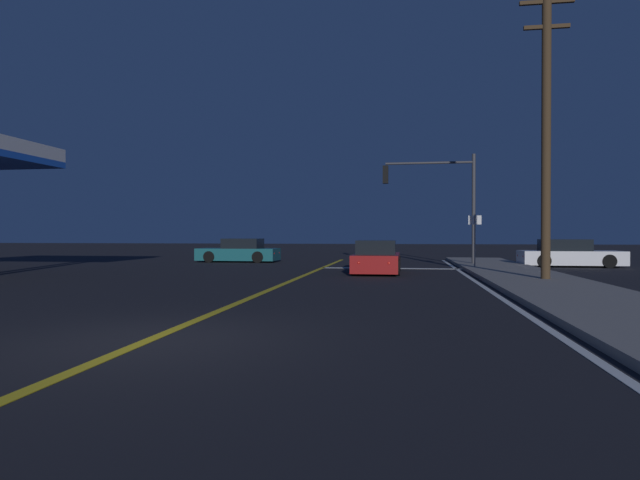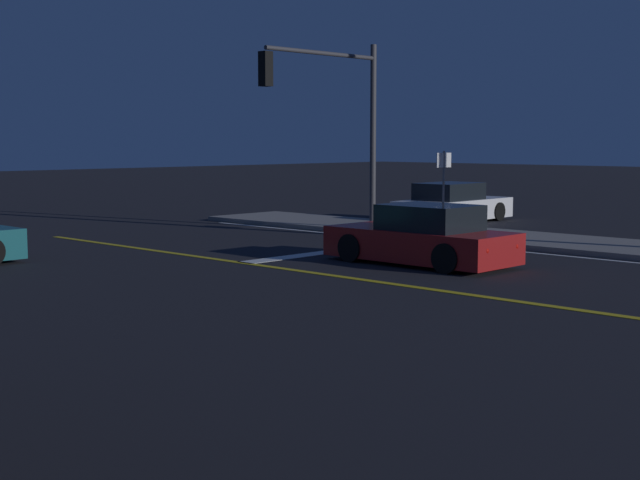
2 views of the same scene
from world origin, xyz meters
The scene contains 6 objects.
lane_line_center centered at (0.00, 9.44, 0.01)m, with size 0.20×32.11×0.01m, color gold.
stop_bar centered at (3.19, 17.39, 0.01)m, with size 6.39×0.50×0.01m, color white.
car_following_oncoming_white centered at (11.74, 20.01, 0.58)m, with size 4.76×1.96×1.34m.
car_mid_block_red centered at (2.68, 14.40, 0.58)m, with size 1.91×4.34×1.34m.
traffic_signal_near_right centered at (5.51, 19.69, 3.75)m, with size 4.55×0.28×5.55m.
street_sign_corner centered at (6.89, 16.89, 1.66)m, with size 0.56×0.09×2.47m.
Camera 2 is at (-13.30, 2.29, 2.74)m, focal length 50.52 mm.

